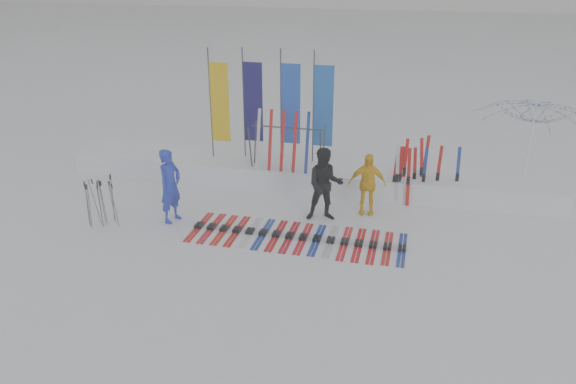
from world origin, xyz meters
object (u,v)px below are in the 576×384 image
(person_blue, at_px, (170,186))
(person_yellow, at_px, (367,184))
(tent_canopy, at_px, (528,151))
(ski_rack, at_px, (287,142))
(ski_row, at_px, (296,237))
(person_black, at_px, (325,185))

(person_blue, distance_m, person_yellow, 4.93)
(tent_canopy, xyz_separation_m, ski_rack, (-6.39, -0.70, -0.02))
(person_yellow, height_order, ski_rack, ski_rack)
(ski_row, bearing_deg, ski_rack, 107.81)
(person_blue, distance_m, person_black, 3.81)
(person_blue, relative_size, person_yellow, 1.16)
(person_yellow, relative_size, tent_canopy, 0.52)
(person_blue, bearing_deg, tent_canopy, -53.50)
(person_blue, height_order, person_black, same)
(ski_rack, bearing_deg, tent_canopy, 6.21)
(person_yellow, height_order, ski_row, person_yellow)
(person_black, distance_m, person_yellow, 1.16)
(ski_rack, bearing_deg, ski_row, -72.19)
(person_blue, height_order, person_yellow, person_blue)
(person_yellow, xyz_separation_m, ski_row, (-1.43, -1.79, -0.78))
(person_blue, relative_size, ski_rack, 0.92)
(person_yellow, distance_m, tent_canopy, 4.46)
(person_yellow, relative_size, ski_rack, 0.79)
(tent_canopy, relative_size, ski_row, 0.61)
(person_black, bearing_deg, person_blue, -178.62)
(tent_canopy, bearing_deg, person_blue, -158.18)
(person_yellow, xyz_separation_m, tent_canopy, (4.01, 1.88, 0.59))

